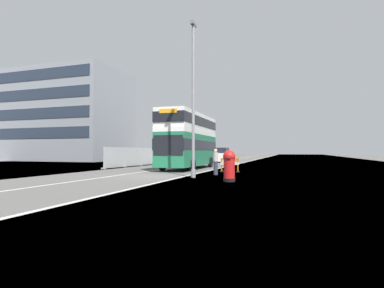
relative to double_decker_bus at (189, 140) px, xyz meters
name	(u,v)px	position (x,y,z in m)	size (l,w,h in m)	color
ground	(159,177)	(0.92, -8.52, -2.71)	(140.00, 280.00, 0.10)	#565451
double_decker_bus	(189,140)	(0.00, 0.00, 0.00)	(3.07, 10.72, 5.00)	#1E6B47
lamppost_foreground	(193,103)	(3.30, -8.70, 1.89)	(0.29, 0.70, 9.59)	gray
red_pillar_postbox	(229,164)	(5.87, -10.36, -1.75)	(0.66, 0.66, 1.67)	black
roadworks_barrier	(230,164)	(4.41, -3.15, -2.01)	(1.52, 0.66, 1.07)	orange
construction_site_fence	(154,156)	(-7.00, 6.98, -1.68)	(0.44, 20.60, 2.05)	#A8AAAD
car_oncoming_near	(222,156)	(-0.60, 15.90, -1.68)	(2.01, 4.28, 2.10)	silver
car_receding_mid	(208,155)	(-4.49, 22.52, -1.64)	(2.07, 4.30, 2.16)	gray
bare_tree_far_verge_near	(179,148)	(-14.56, 35.15, -0.34)	(3.11, 3.00, 4.53)	#4C3D2D
bare_tree_far_verge_mid	(181,147)	(-16.77, 41.84, -0.16)	(3.03, 2.67, 4.95)	#4C3D2D
pedestrian_at_kerb	(216,162)	(4.08, -6.23, -1.77)	(0.34, 0.34, 1.77)	#2D3342
backdrop_office_block	(64,117)	(-29.24, 16.71, 5.00)	(21.55, 12.60, 15.32)	gray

